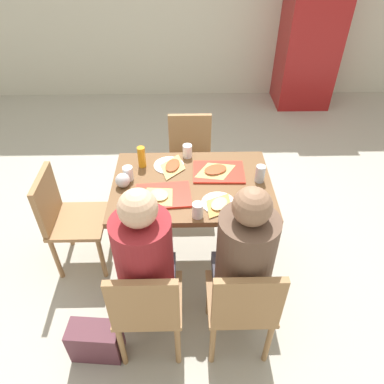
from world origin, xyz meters
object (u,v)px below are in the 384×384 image
pizza_slice_d (219,204)px  drink_fridge (311,32)px  chair_near_right (243,304)px  tray_red_far (219,172)px  foil_bundle (123,180)px  paper_plate_center (169,165)px  chair_left_end (65,215)px  person_in_red (145,259)px  plastic_cup_c (128,173)px  handbag (96,341)px  main_table (192,196)px  chair_near_left (147,306)px  soda_can (260,174)px  plastic_cup_b (198,210)px  chair_far_side (190,155)px  pizza_slice_b (215,170)px  pizza_slice_c (173,166)px  paper_plate_near_edge (218,203)px  tray_red_near (163,196)px  plastic_cup_a (187,151)px  condiment_bottle (142,157)px  person_in_brown_jacket (243,257)px  pizza_slice_a (159,195)px

pizza_slice_d → drink_fridge: (1.42, 3.09, 0.16)m
chair_near_right → tray_red_far: (-0.08, 0.89, 0.29)m
foil_bundle → paper_plate_center: bearing=37.5°
pizza_slice_d → chair_near_right: bearing=-78.5°
chair_left_end → drink_fridge: 3.83m
person_in_red → tray_red_far: size_ratio=3.49×
plastic_cup_c → handbag: 1.10m
pizza_slice_d → paper_plate_center: bearing=126.3°
foil_bundle → drink_fridge: size_ratio=0.05×
main_table → paper_plate_center: 0.29m
plastic_cup_c → chair_near_left: bearing=-78.7°
chair_left_end → soda_can: bearing=0.8°
person_in_red → pizza_slice_d: 0.59m
plastic_cup_b → soda_can: (0.44, 0.35, 0.01)m
chair_far_side → pizza_slice_b: size_ratio=2.99×
chair_near_right → pizza_slice_c: (-0.41, 0.96, 0.30)m
chair_near_right → chair_left_end: (-1.21, 0.77, 0.00)m
paper_plate_center → paper_plate_near_edge: 0.54m
tray_red_near → plastic_cup_a: plastic_cup_a is taller
condiment_bottle → drink_fridge: size_ratio=0.08×
pizza_slice_d → condiment_bottle: bearing=139.2°
plastic_cup_b → soda_can: bearing=38.3°
plastic_cup_a → handbag: size_ratio=0.31×
chair_far_side → paper_plate_near_edge: bearing=-80.5°
tray_red_near → condiment_bottle: 0.39m
plastic_cup_b → drink_fridge: (1.56, 3.18, 0.12)m
paper_plate_near_edge → plastic_cup_b: plastic_cup_b is taller
handbag → pizza_slice_b: bearing=48.7°
pizza_slice_c → plastic_cup_c: 0.33m
person_in_red → pizza_slice_c: size_ratio=4.83×
foil_bundle → handbag: (-0.16, -0.77, -0.69)m
condiment_bottle → tray_red_far: bearing=-10.0°
soda_can → person_in_red: bearing=-138.8°
plastic_cup_a → paper_plate_center: bearing=-139.9°
pizza_slice_c → plastic_cup_c: (-0.30, -0.13, 0.03)m
person_in_red → drink_fridge: 3.95m
person_in_red → paper_plate_center: bearing=82.6°
chair_left_end → pizza_slice_b: chair_left_end is taller
person_in_brown_jacket → pizza_slice_a: 0.69m
pizza_slice_c → pizza_slice_b: bearing=-12.9°
person_in_brown_jacket → plastic_cup_a: person_in_brown_jacket is taller
person_in_brown_jacket → drink_fridge: bearing=69.4°
person_in_brown_jacket → paper_plate_near_edge: 0.43m
paper_plate_center → paper_plate_near_edge: (0.33, -0.43, 0.00)m
tray_red_near → pizza_slice_a: size_ratio=1.46×
chair_near_left → handbag: size_ratio=2.64×
tray_red_near → pizza_slice_d: size_ratio=1.52×
paper_plate_center → pizza_slice_d: bearing=-53.7°
person_in_brown_jacket → paper_plate_near_edge: bearing=104.8°
condiment_bottle → handbag: (-0.27, -1.00, -0.72)m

